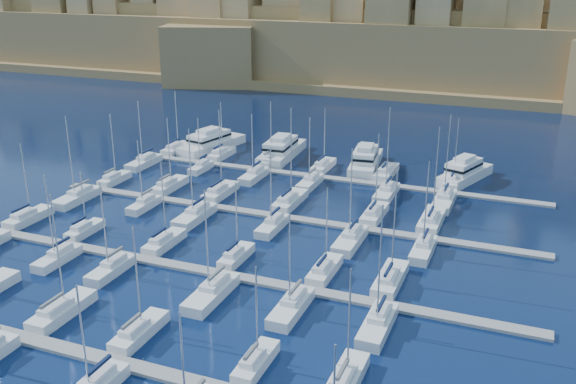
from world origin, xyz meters
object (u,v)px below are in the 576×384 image
at_px(motor_yacht_a, 211,142).
at_px(sailboat_2, 62,310).
at_px(motor_yacht_d, 464,172).
at_px(sailboat_4, 256,362).
at_px(motor_yacht_b, 281,150).
at_px(motor_yacht_c, 366,160).

bearing_deg(motor_yacht_a, sailboat_2, -75.80).
xyz_separation_m(motor_yacht_a, motor_yacht_d, (55.44, -1.27, 0.00)).
relative_size(sailboat_4, motor_yacht_a, 0.63).
distance_m(sailboat_2, motor_yacht_a, 72.62).
xyz_separation_m(sailboat_2, motor_yacht_b, (-0.85, 70.59, 0.97)).
bearing_deg(motor_yacht_d, sailboat_2, -118.56).
distance_m(motor_yacht_a, motor_yacht_b, 16.97).
bearing_deg(sailboat_4, motor_yacht_d, 80.22).
xyz_separation_m(sailboat_2, motor_yacht_c, (17.92, 69.91, 0.97)).
height_order(sailboat_2, motor_yacht_a, sailboat_2).
relative_size(motor_yacht_a, motor_yacht_b, 1.00).
relative_size(sailboat_2, motor_yacht_c, 0.89).
bearing_deg(motor_yacht_d, motor_yacht_a, 178.69).
bearing_deg(motor_yacht_b, motor_yacht_d, -2.18).
height_order(motor_yacht_a, motor_yacht_b, same).
height_order(sailboat_2, motor_yacht_d, sailboat_2).
xyz_separation_m(motor_yacht_a, motor_yacht_b, (16.97, 0.20, 0.00)).
xyz_separation_m(sailboat_4, motor_yacht_a, (-43.37, 71.33, 1.01)).
height_order(motor_yacht_b, motor_yacht_c, same).
bearing_deg(motor_yacht_c, sailboat_4, -83.85).
xyz_separation_m(sailboat_2, motor_yacht_a, (-17.82, 70.39, 0.97)).
height_order(motor_yacht_c, motor_yacht_d, same).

